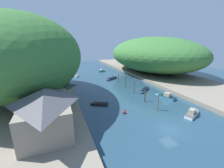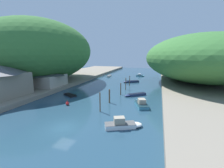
{
  "view_description": "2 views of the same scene",
  "coord_description": "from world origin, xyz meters",
  "px_view_note": "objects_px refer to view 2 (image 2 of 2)",
  "views": [
    {
      "loc": [
        -17.2,
        -17.45,
        14.64
      ],
      "look_at": [
        -2.93,
        20.23,
        2.98
      ],
      "focal_mm": 24.0,
      "sensor_mm": 36.0,
      "label": 1
    },
    {
      "loc": [
        12.26,
        -16.22,
        10.01
      ],
      "look_at": [
        0.39,
        21.29,
        2.12
      ],
      "focal_mm": 24.0,
      "sensor_mm": 36.0,
      "label": 2
    }
  ],
  "objects_px": {
    "boat_yellow_tender": "(109,76)",
    "person_on_quay": "(60,82)",
    "boat_far_right_bank": "(140,75)",
    "channel_buoy_near": "(67,103)",
    "boathouse_shed": "(49,78)",
    "boat_far_upstream": "(131,82)",
    "boat_red_skiff": "(124,124)",
    "person_by_boathouse": "(50,85)",
    "boat_mid_channel": "(135,95)",
    "boat_white_cruiser": "(69,95)",
    "boat_near_quay": "(141,103)"
  },
  "relations": [
    {
      "from": "boat_mid_channel",
      "to": "channel_buoy_near",
      "type": "height_order",
      "value": "channel_buoy_near"
    },
    {
      "from": "boat_far_right_bank",
      "to": "channel_buoy_near",
      "type": "xyz_separation_m",
      "value": [
        -8.87,
        -44.61,
        0.05
      ]
    },
    {
      "from": "boat_far_right_bank",
      "to": "boat_white_cruiser",
      "type": "xyz_separation_m",
      "value": [
        -12.67,
        -38.33,
        -0.14
      ]
    },
    {
      "from": "boathouse_shed",
      "to": "boat_far_upstream",
      "type": "distance_m",
      "value": 27.07
    },
    {
      "from": "boat_near_quay",
      "to": "person_on_quay",
      "type": "height_order",
      "value": "person_on_quay"
    },
    {
      "from": "boat_yellow_tender",
      "to": "boat_near_quay",
      "type": "relative_size",
      "value": 1.1
    },
    {
      "from": "boat_yellow_tender",
      "to": "person_by_boathouse",
      "type": "distance_m",
      "value": 33.1
    },
    {
      "from": "boat_near_quay",
      "to": "boat_white_cruiser",
      "type": "distance_m",
      "value": 17.85
    },
    {
      "from": "boat_mid_channel",
      "to": "boat_red_skiff",
      "type": "bearing_deg",
      "value": 143.97
    },
    {
      "from": "boat_far_upstream",
      "to": "person_on_quay",
      "type": "xyz_separation_m",
      "value": [
        -18.01,
        -16.0,
        1.67
      ]
    },
    {
      "from": "boat_far_upstream",
      "to": "person_by_boathouse",
      "type": "distance_m",
      "value": 27.23
    },
    {
      "from": "person_by_boathouse",
      "to": "boat_far_upstream",
      "type": "bearing_deg",
      "value": -24.41
    },
    {
      "from": "boat_far_right_bank",
      "to": "person_on_quay",
      "type": "distance_m",
      "value": 38.0
    },
    {
      "from": "boat_yellow_tender",
      "to": "channel_buoy_near",
      "type": "xyz_separation_m",
      "value": [
        4.53,
        -39.86,
        0.1
      ]
    },
    {
      "from": "boat_far_right_bank",
      "to": "boat_far_upstream",
      "type": "xyz_separation_m",
      "value": [
        -1.45,
        -16.59,
        -0.04
      ]
    },
    {
      "from": "boat_yellow_tender",
      "to": "person_by_boathouse",
      "type": "bearing_deg",
      "value": -105.9
    },
    {
      "from": "boat_near_quay",
      "to": "channel_buoy_near",
      "type": "bearing_deg",
      "value": 176.57
    },
    {
      "from": "boat_mid_channel",
      "to": "person_by_boathouse",
      "type": "xyz_separation_m",
      "value": [
        -21.8,
        -3.54,
        1.71
      ]
    },
    {
      "from": "boat_yellow_tender",
      "to": "channel_buoy_near",
      "type": "bearing_deg",
      "value": -89.6
    },
    {
      "from": "boathouse_shed",
      "to": "person_by_boathouse",
      "type": "distance_m",
      "value": 4.58
    },
    {
      "from": "boat_near_quay",
      "to": "boat_far_upstream",
      "type": "distance_m",
      "value": 24.63
    },
    {
      "from": "boat_far_upstream",
      "to": "boat_white_cruiser",
      "type": "bearing_deg",
      "value": 118.84
    },
    {
      "from": "boat_far_right_bank",
      "to": "person_by_boathouse",
      "type": "distance_m",
      "value": 41.92
    },
    {
      "from": "boat_white_cruiser",
      "to": "channel_buoy_near",
      "type": "xyz_separation_m",
      "value": [
        3.8,
        -6.28,
        0.19
      ]
    },
    {
      "from": "boat_red_skiff",
      "to": "person_on_quay",
      "type": "distance_m",
      "value": 29.3
    },
    {
      "from": "boat_near_quay",
      "to": "channel_buoy_near",
      "type": "relative_size",
      "value": 5.82
    },
    {
      "from": "boathouse_shed",
      "to": "person_on_quay",
      "type": "distance_m",
      "value": 3.11
    },
    {
      "from": "boat_red_skiff",
      "to": "person_on_quay",
      "type": "xyz_separation_m",
      "value": [
        -23.36,
        17.62,
        1.51
      ]
    },
    {
      "from": "boathouse_shed",
      "to": "boat_yellow_tender",
      "type": "relative_size",
      "value": 1.33
    },
    {
      "from": "boathouse_shed",
      "to": "boat_mid_channel",
      "type": "height_order",
      "value": "boathouse_shed"
    },
    {
      "from": "boat_yellow_tender",
      "to": "person_on_quay",
      "type": "relative_size",
      "value": 3.83
    },
    {
      "from": "boat_white_cruiser",
      "to": "boat_far_upstream",
      "type": "height_order",
      "value": "boat_far_upstream"
    },
    {
      "from": "boathouse_shed",
      "to": "channel_buoy_near",
      "type": "relative_size",
      "value": 8.49
    },
    {
      "from": "boat_white_cruiser",
      "to": "person_on_quay",
      "type": "distance_m",
      "value": 9.07
    },
    {
      "from": "boat_red_skiff",
      "to": "boat_near_quay",
      "type": "bearing_deg",
      "value": 148.84
    },
    {
      "from": "boat_near_quay",
      "to": "boat_red_skiff",
      "type": "distance_m",
      "value": 9.93
    },
    {
      "from": "boathouse_shed",
      "to": "boat_near_quay",
      "type": "relative_size",
      "value": 1.46
    },
    {
      "from": "boat_near_quay",
      "to": "person_on_quay",
      "type": "relative_size",
      "value": 3.48
    },
    {
      "from": "boat_near_quay",
      "to": "person_by_boathouse",
      "type": "height_order",
      "value": "person_by_boathouse"
    },
    {
      "from": "boat_near_quay",
      "to": "person_on_quay",
      "type": "xyz_separation_m",
      "value": [
        -24.53,
        7.76,
        1.5
      ]
    },
    {
      "from": "boat_far_upstream",
      "to": "boat_red_skiff",
      "type": "bearing_deg",
      "value": 155.18
    },
    {
      "from": "boat_far_upstream",
      "to": "boat_yellow_tender",
      "type": "bearing_deg",
      "value": 11.39
    },
    {
      "from": "person_by_boathouse",
      "to": "boat_near_quay",
      "type": "bearing_deg",
      "value": -81.26
    },
    {
      "from": "boat_near_quay",
      "to": "person_by_boathouse",
      "type": "bearing_deg",
      "value": 152.39
    },
    {
      "from": "boat_far_right_bank",
      "to": "person_by_boathouse",
      "type": "relative_size",
      "value": 2.21
    },
    {
      "from": "channel_buoy_near",
      "to": "person_by_boathouse",
      "type": "distance_m",
      "value": 12.61
    },
    {
      "from": "boathouse_shed",
      "to": "boat_mid_channel",
      "type": "xyz_separation_m",
      "value": [
        24.74,
        0.23,
        -2.86
      ]
    },
    {
      "from": "boat_far_upstream",
      "to": "boat_near_quay",
      "type": "bearing_deg",
      "value": 161.47
    },
    {
      "from": "boat_mid_channel",
      "to": "boathouse_shed",
      "type": "bearing_deg",
      "value": 50.56
    },
    {
      "from": "person_on_quay",
      "to": "person_by_boathouse",
      "type": "bearing_deg",
      "value": 174.48
    }
  ]
}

